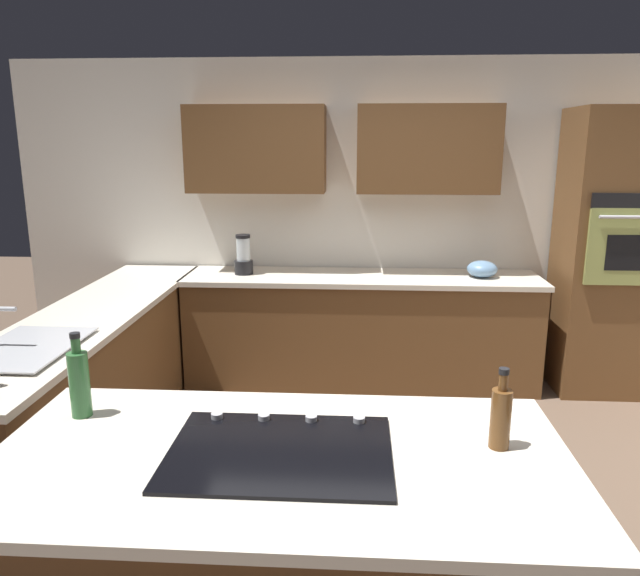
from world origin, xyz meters
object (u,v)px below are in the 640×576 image
(wall_oven, at_px, (615,254))
(oil_bottle, at_px, (79,382))
(blender, at_px, (244,257))
(mixing_bowl, at_px, (482,269))
(second_bottle, at_px, (501,416))
(cooktop, at_px, (280,451))
(sink_unit, at_px, (25,347))

(wall_oven, bearing_deg, oil_bottle, 40.65)
(wall_oven, bearing_deg, blender, -0.16)
(wall_oven, distance_m, mixing_bowl, 1.01)
(wall_oven, height_order, mixing_bowl, wall_oven)
(second_bottle, bearing_deg, blender, -63.07)
(mixing_bowl, bearing_deg, oil_bottle, 52.04)
(blender, bearing_deg, cooktop, 102.90)
(blender, bearing_deg, sink_unit, 67.80)
(wall_oven, relative_size, cooktop, 2.89)
(cooktop, bearing_deg, second_bottle, -173.33)
(mixing_bowl, relative_size, oil_bottle, 0.70)
(wall_oven, distance_m, cooktop, 3.64)
(second_bottle, bearing_deg, wall_oven, -118.18)
(cooktop, bearing_deg, wall_oven, -128.08)
(blender, xyz_separation_m, oil_bottle, (0.15, 2.63, 0.00))
(wall_oven, relative_size, mixing_bowl, 9.30)
(mixing_bowl, height_order, second_bottle, second_bottle)
(oil_bottle, xyz_separation_m, second_bottle, (-1.56, 0.16, -0.02))
(blender, bearing_deg, wall_oven, 179.84)
(wall_oven, height_order, blender, wall_oven)
(oil_bottle, relative_size, second_bottle, 1.15)
(wall_oven, distance_m, oil_bottle, 4.02)
(sink_unit, height_order, blender, blender)
(cooktop, height_order, second_bottle, second_bottle)
(mixing_bowl, distance_m, second_bottle, 2.83)
(wall_oven, bearing_deg, second_bottle, 61.82)
(oil_bottle, bearing_deg, sink_unit, -48.74)
(wall_oven, height_order, oil_bottle, wall_oven)
(sink_unit, height_order, second_bottle, second_bottle)
(wall_oven, xyz_separation_m, cooktop, (2.24, 2.86, -0.19))
(blender, distance_m, oil_bottle, 2.63)
(blender, distance_m, mixing_bowl, 1.90)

